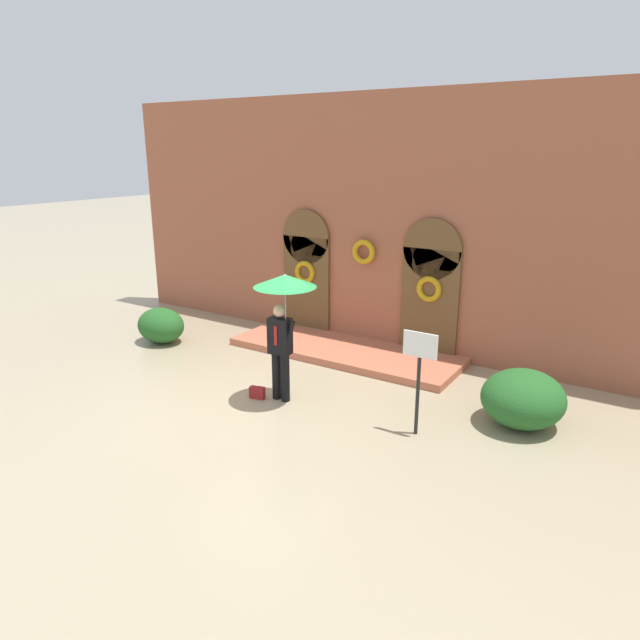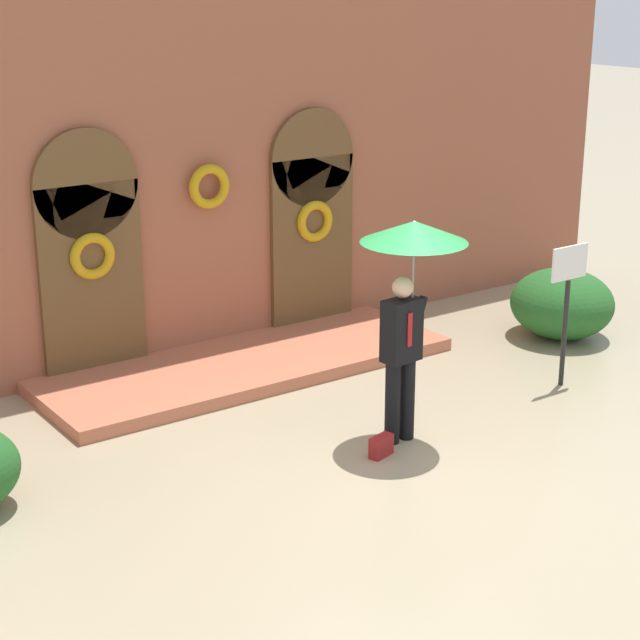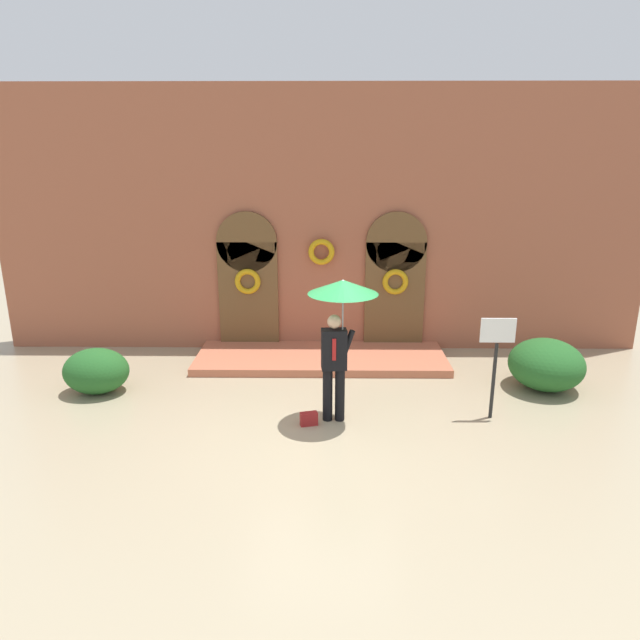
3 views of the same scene
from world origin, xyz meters
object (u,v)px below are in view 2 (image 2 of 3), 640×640
person_with_umbrella (411,265)px  handbag (381,446)px  shrub_right (562,303)px  sign_post (567,292)px

person_with_umbrella → handbag: 1.88m
person_with_umbrella → shrub_right: (3.86, 1.37, -1.44)m
handbag → shrub_right: (4.36, 1.57, 0.36)m
person_with_umbrella → sign_post: 2.63m
sign_post → shrub_right: 1.96m
sign_post → shrub_right: size_ratio=1.21×
person_with_umbrella → shrub_right: 4.34m
person_with_umbrella → sign_post: bearing=2.6°
shrub_right → sign_post: bearing=-137.0°
handbag → sign_post: 3.21m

